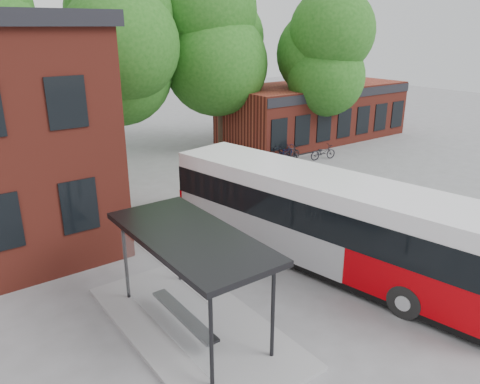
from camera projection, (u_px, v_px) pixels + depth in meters
ground at (289, 267)px, 16.47m from camera, size 100.00×100.00×0.00m
shop_row at (314, 112)px, 34.80m from camera, size 14.00×6.20×4.00m
bus_shelter at (192, 282)px, 12.71m from camera, size 3.60×7.00×2.90m
bike_rail at (292, 159)px, 29.18m from camera, size 5.20×0.10×0.38m
tree_1 at (115, 75)px, 28.18m from camera, size 7.92×7.92×10.40m
tree_2 at (220, 66)px, 31.24m from camera, size 7.92×7.92×11.00m
tree_3 at (316, 79)px, 31.28m from camera, size 7.04×7.04×9.28m
city_bus at (324, 221)px, 16.25m from camera, size 4.94×12.88×3.20m
bicycle_0 at (269, 161)px, 28.01m from camera, size 1.54×0.56×0.81m
bicycle_1 at (276, 156)px, 28.49m from camera, size 1.90×1.17×1.11m
bicycle_3 at (292, 158)px, 28.02m from camera, size 1.81×1.20×1.06m
bicycle_4 at (285, 152)px, 29.69m from camera, size 1.83×1.13×0.91m
bicycle_5 at (291, 153)px, 29.44m from camera, size 1.55×0.54×0.92m
bicycle_6 at (323, 152)px, 29.60m from camera, size 1.88×0.98×0.94m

